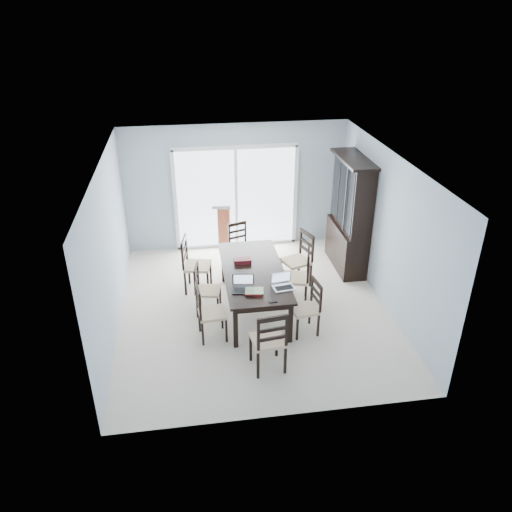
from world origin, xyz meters
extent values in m
plane|color=beige|center=(0.00, 0.00, 0.00)|extent=(5.00, 5.00, 0.00)
plane|color=white|center=(0.00, 0.00, 2.60)|extent=(5.00, 5.00, 0.00)
cube|color=#9DAEBC|center=(0.00, 2.50, 1.30)|extent=(4.50, 0.02, 2.60)
cube|color=#9DAEBC|center=(-2.25, 0.00, 1.30)|extent=(0.02, 5.00, 2.60)
cube|color=#9DAEBC|center=(2.25, 0.00, 1.30)|extent=(0.02, 5.00, 2.60)
cube|color=gray|center=(0.00, 3.50, -0.05)|extent=(4.50, 2.00, 0.10)
cube|color=#99999E|center=(0.00, 4.50, 0.55)|extent=(4.50, 0.06, 1.10)
cube|color=black|center=(0.00, 0.00, 0.73)|extent=(1.00, 2.20, 0.04)
cube|color=black|center=(0.00, 0.00, 0.67)|extent=(0.88, 2.08, 0.10)
cube|color=black|center=(-0.42, -1.00, 0.34)|extent=(0.07, 0.07, 0.69)
cube|color=black|center=(0.42, -1.00, 0.34)|extent=(0.07, 0.07, 0.69)
cube|color=black|center=(-0.42, 1.00, 0.34)|extent=(0.07, 0.07, 0.69)
cube|color=black|center=(0.42, 1.00, 0.34)|extent=(0.07, 0.07, 0.69)
cube|color=black|center=(2.01, 1.25, 0.42)|extent=(0.45, 1.30, 0.85)
cube|color=black|center=(2.04, 1.25, 1.50)|extent=(0.38, 1.30, 1.30)
cube|color=black|center=(2.01, 1.25, 2.17)|extent=(0.50, 1.38, 0.05)
cube|color=black|center=(1.84, 0.83, 1.50)|extent=(0.02, 0.36, 1.18)
cube|color=black|center=(1.84, 1.25, 1.50)|extent=(0.02, 0.36, 1.18)
cube|color=black|center=(1.84, 1.67, 1.50)|extent=(0.02, 0.36, 1.18)
cube|color=silver|center=(0.00, 2.48, 1.05)|extent=(2.40, 0.02, 2.10)
cube|color=white|center=(0.00, 2.46, 2.14)|extent=(2.52, 0.05, 0.08)
cube|color=white|center=(0.00, 2.46, 1.05)|extent=(0.06, 0.05, 2.10)
cube|color=white|center=(0.00, 2.46, 0.03)|extent=(2.52, 0.05, 0.05)
cube|color=black|center=(-0.95, -0.53, 0.21)|extent=(0.04, 0.04, 0.41)
cube|color=black|center=(-0.91, -0.89, 0.21)|extent=(0.04, 0.04, 0.41)
cube|color=black|center=(-0.58, -0.50, 0.21)|extent=(0.04, 0.04, 0.41)
cube|color=black|center=(-0.55, -0.86, 0.21)|extent=(0.04, 0.04, 0.41)
cube|color=tan|center=(-0.75, -0.70, 0.44)|extent=(0.44, 0.44, 0.05)
cube|color=black|center=(-0.90, 0.21, 0.20)|extent=(0.04, 0.04, 0.39)
cube|color=black|center=(-0.96, -0.13, 0.20)|extent=(0.04, 0.04, 0.39)
cube|color=black|center=(-0.56, 0.15, 0.20)|extent=(0.04, 0.04, 0.39)
cube|color=black|center=(-0.62, -0.19, 0.20)|extent=(0.04, 0.04, 0.39)
cube|color=tan|center=(-0.76, 0.01, 0.41)|extent=(0.45, 0.45, 0.05)
cube|color=black|center=(-1.06, 1.00, 0.23)|extent=(0.04, 0.04, 0.46)
cube|color=black|center=(-1.14, 0.61, 0.23)|extent=(0.04, 0.04, 0.46)
cube|color=black|center=(-0.66, 0.93, 0.23)|extent=(0.04, 0.04, 0.46)
cube|color=black|center=(-0.74, 0.53, 0.23)|extent=(0.04, 0.04, 0.46)
cube|color=tan|center=(-0.90, 0.77, 0.48)|extent=(0.52, 0.52, 0.05)
cube|color=black|center=(0.89, -0.92, 0.20)|extent=(0.04, 0.04, 0.40)
cube|color=black|center=(0.83, -0.58, 0.20)|extent=(0.04, 0.04, 0.40)
cube|color=black|center=(0.54, -0.98, 0.20)|extent=(0.04, 0.04, 0.40)
cube|color=black|center=(0.49, -0.63, 0.20)|extent=(0.04, 0.04, 0.40)
cube|color=tan|center=(0.69, -0.78, 0.42)|extent=(0.44, 0.44, 0.05)
cube|color=black|center=(0.88, -0.13, 0.22)|extent=(0.04, 0.04, 0.45)
cube|color=black|center=(0.97, 0.25, 0.22)|extent=(0.04, 0.04, 0.45)
cube|color=black|center=(0.49, -0.03, 0.22)|extent=(0.04, 0.04, 0.45)
cube|color=black|center=(0.59, 0.35, 0.22)|extent=(0.04, 0.04, 0.45)
cube|color=tan|center=(0.73, 0.11, 0.47)|extent=(0.53, 0.53, 0.05)
cube|color=black|center=(1.13, 0.57, 0.23)|extent=(0.05, 0.05, 0.45)
cube|color=black|center=(1.00, 0.94, 0.23)|extent=(0.05, 0.05, 0.45)
cube|color=black|center=(0.76, 0.44, 0.23)|extent=(0.05, 0.05, 0.45)
cube|color=black|center=(0.63, 0.81, 0.23)|extent=(0.05, 0.05, 0.45)
cube|color=tan|center=(0.88, 0.69, 0.48)|extent=(0.56, 0.56, 0.05)
cube|color=black|center=(-0.19, -1.75, 0.22)|extent=(0.04, 0.04, 0.45)
cube|color=black|center=(0.20, -1.70, 0.22)|extent=(0.04, 0.04, 0.45)
cube|color=black|center=(-0.24, -1.36, 0.22)|extent=(0.04, 0.04, 0.45)
cube|color=black|center=(0.15, -1.31, 0.22)|extent=(0.04, 0.04, 0.45)
cube|color=tan|center=(-0.02, -1.53, 0.48)|extent=(0.49, 0.49, 0.05)
cube|color=black|center=(0.09, 1.71, 0.20)|extent=(0.04, 0.04, 0.39)
cube|color=black|center=(-0.24, 1.60, 0.20)|extent=(0.04, 0.04, 0.39)
cube|color=black|center=(0.20, 1.38, 0.20)|extent=(0.04, 0.04, 0.39)
cube|color=black|center=(-0.13, 1.27, 0.20)|extent=(0.04, 0.04, 0.39)
cube|color=tan|center=(-0.02, 1.49, 0.42)|extent=(0.49, 0.49, 0.05)
cube|color=black|center=(-0.25, -0.61, 0.76)|extent=(0.37, 0.28, 0.02)
cube|color=silver|center=(-0.25, -0.61, 0.88)|extent=(0.30, 0.08, 0.18)
cube|color=silver|center=(0.38, -0.64, 0.76)|extent=(0.36, 0.28, 0.02)
cube|color=silver|center=(0.38, -0.64, 0.87)|extent=(0.30, 0.08, 0.18)
cube|color=maroon|center=(-0.10, -0.71, 0.77)|extent=(0.30, 0.25, 0.03)
cube|color=gold|center=(-0.09, -0.71, 0.79)|extent=(0.30, 0.25, 0.01)
cube|color=black|center=(0.14, -0.99, 0.76)|extent=(0.12, 0.06, 0.01)
cube|color=#4B0F18|center=(-0.15, 0.28, 0.79)|extent=(0.30, 0.15, 0.07)
cube|color=brown|center=(-0.82, 3.36, 0.43)|extent=(2.04, 1.89, 0.86)
cube|color=gray|center=(-0.82, 3.36, 0.89)|extent=(2.09, 1.95, 0.06)
camera|label=1|loc=(-1.03, -7.10, 4.78)|focal=35.00mm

